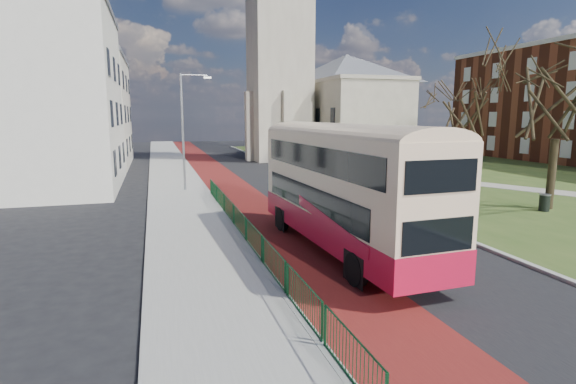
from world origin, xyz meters
name	(u,v)px	position (x,y,z in m)	size (l,w,h in m)	color
ground	(349,266)	(0.00, 0.00, 0.00)	(160.00, 160.00, 0.00)	black
road_carriageway	(261,183)	(1.50, 20.00, 0.01)	(9.00, 120.00, 0.01)	black
bus_lane	(227,185)	(-1.20, 20.00, 0.01)	(3.40, 120.00, 0.01)	#591414
pavement_west	(176,187)	(-5.00, 20.00, 0.06)	(4.00, 120.00, 0.12)	gray
kerb_west	(204,185)	(-3.00, 20.00, 0.07)	(0.25, 120.00, 0.13)	#999993
kerb_east	(308,177)	(6.10, 22.00, 0.07)	(0.25, 80.00, 0.13)	#999993
grass_green	(499,170)	(26.00, 22.00, 0.02)	(40.00, 80.00, 0.04)	#334E1B
footpath	(554,192)	(20.00, 10.00, 0.06)	(2.20, 36.00, 0.03)	#9E998C
pedestrian_railing	(245,230)	(-2.95, 4.00, 0.55)	(0.07, 24.00, 1.12)	#0D3A1C
gothic_church	(316,48)	(12.56, 38.00, 13.13)	(16.38, 18.00, 40.00)	gray
street_block_near	(41,98)	(-14.00, 22.00, 6.51)	(10.30, 14.30, 13.00)	silver
street_block_far	(77,111)	(-14.00, 38.00, 5.76)	(10.30, 16.30, 11.50)	beige
streetlamp	(185,126)	(-4.35, 18.00, 4.59)	(2.13, 0.18, 8.00)	gray
bus	(344,183)	(0.48, 1.73, 2.74)	(3.19, 11.59, 4.80)	#B81130
winter_tree_near	(561,82)	(14.98, 5.74, 7.11)	(8.76, 8.76, 10.21)	#2E2617
winter_tree_far	(465,103)	(19.14, 18.98, 6.36)	(8.22, 8.22, 9.14)	#312718
litter_bin	(544,203)	(14.21, 5.31, 0.52)	(0.63, 0.63, 0.95)	black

